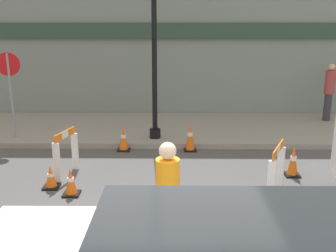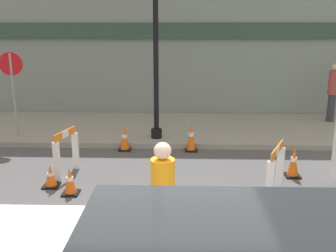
{
  "view_description": "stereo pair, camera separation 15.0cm",
  "coord_description": "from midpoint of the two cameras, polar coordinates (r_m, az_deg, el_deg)",
  "views": [
    {
      "loc": [
        0.03,
        -4.87,
        3.16
      ],
      "look_at": [
        -0.07,
        3.06,
        1.0
      ],
      "focal_mm": 42.0,
      "sensor_mm": 36.0,
      "label": 1
    },
    {
      "loc": [
        0.18,
        -4.86,
        3.16
      ],
      "look_at": [
        -0.07,
        3.06,
        1.0
      ],
      "focal_mm": 42.0,
      "sensor_mm": 36.0,
      "label": 2
    }
  ],
  "objects": [
    {
      "name": "sidewalk_slab",
      "position": [
        11.48,
        0.15,
        -0.35
      ],
      "size": [
        18.0,
        3.38,
        0.14
      ],
      "color": "gray",
      "rests_on": "ground_plane"
    },
    {
      "name": "ground_plane",
      "position": [
        5.81,
        -0.45,
        -17.75
      ],
      "size": [
        60.0,
        60.0,
        0.0
      ],
      "primitive_type": "plane",
      "color": "#4C4C4F"
    },
    {
      "name": "traffic_cone_4",
      "position": [
        7.98,
        -17.17,
        -7.14
      ],
      "size": [
        0.3,
        0.3,
        0.45
      ],
      "color": "black",
      "rests_on": "ground_plane"
    },
    {
      "name": "stop_sign",
      "position": [
        10.9,
        -22.35,
        6.05
      ],
      "size": [
        0.6,
        0.08,
        2.22
      ],
      "rotation": [
        0.0,
        0.0,
        3.24
      ],
      "color": "gray",
      "rests_on": "sidewalk_slab"
    },
    {
      "name": "traffic_cone_1",
      "position": [
        8.54,
        17.22,
        -4.9
      ],
      "size": [
        0.3,
        0.3,
        0.67
      ],
      "color": "black",
      "rests_on": "ground_plane"
    },
    {
      "name": "traffic_cone_0",
      "position": [
        7.56,
        -14.48,
        -7.9
      ],
      "size": [
        0.3,
        0.3,
        0.53
      ],
      "color": "black",
      "rests_on": "ground_plane"
    },
    {
      "name": "barricade_1",
      "position": [
        7.38,
        14.9,
        -6.09
      ],
      "size": [
        0.5,
        0.87,
        0.99
      ],
      "rotation": [
        0.0,
        0.0,
        7.41
      ],
      "color": "white",
      "rests_on": "ground_plane"
    },
    {
      "name": "traffic_cone_2",
      "position": [
        6.25,
        10.65,
        -11.98
      ],
      "size": [
        0.3,
        0.3,
        0.68
      ],
      "color": "black",
      "rests_on": "ground_plane"
    },
    {
      "name": "barricade_0",
      "position": [
        8.41,
        -15.09,
        -3.64
      ],
      "size": [
        0.34,
        0.78,
        0.96
      ],
      "rotation": [
        0.0,
        0.0,
        4.43
      ],
      "color": "white",
      "rests_on": "ground_plane"
    },
    {
      "name": "storefront_facade",
      "position": [
        12.83,
        0.23,
        13.44
      ],
      "size": [
        18.0,
        0.22,
        5.5
      ],
      "color": "gray",
      "rests_on": "ground_plane"
    },
    {
      "name": "person_pedestrian",
      "position": [
        12.83,
        22.04,
        4.86
      ],
      "size": [
        0.4,
        0.4,
        1.74
      ],
      "rotation": [
        0.0,
        0.0,
        3.57
      ],
      "color": "#33333D",
      "rests_on": "sidewalk_slab"
    },
    {
      "name": "person_worker",
      "position": [
        5.12,
        -0.91,
        -10.64
      ],
      "size": [
        0.31,
        0.31,
        1.7
      ],
      "rotation": [
        0.0,
        0.0,
        1.58
      ],
      "color": "#33333D",
      "rests_on": "ground_plane"
    },
    {
      "name": "traffic_cone_5",
      "position": [
        9.69,
        2.8,
        -1.57
      ],
      "size": [
        0.3,
        0.3,
        0.74
      ],
      "color": "black",
      "rests_on": "ground_plane"
    },
    {
      "name": "traffic_cone_3",
      "position": [
        9.78,
        -6.92,
        -1.82
      ],
      "size": [
        0.3,
        0.3,
        0.64
      ],
      "color": "black",
      "rests_on": "ground_plane"
    }
  ]
}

